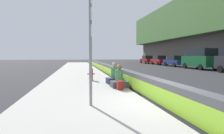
% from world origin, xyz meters
% --- Properties ---
extents(ground_plane, '(160.00, 160.00, 0.00)m').
position_xyz_m(ground_plane, '(0.00, 0.00, 0.00)').
color(ground_plane, '#2B2B2D').
rests_on(ground_plane, ground).
extents(sidewalk_strip, '(80.00, 4.40, 0.14)m').
position_xyz_m(sidewalk_strip, '(0.00, 2.65, 0.07)').
color(sidewalk_strip, '#A8A59E').
rests_on(sidewalk_strip, ground_plane).
extents(jersey_barrier, '(76.00, 0.45, 0.85)m').
position_xyz_m(jersey_barrier, '(0.00, 0.00, 0.42)').
color(jersey_barrier, '#47474C').
rests_on(jersey_barrier, ground_plane).
extents(route_sign_post, '(0.44, 0.09, 3.60)m').
position_xyz_m(route_sign_post, '(0.11, 2.41, 2.23)').
color(route_sign_post, gray).
rests_on(route_sign_post, sidewalk_strip).
extents(fire_hydrant, '(0.26, 0.46, 0.88)m').
position_xyz_m(fire_hydrant, '(6.31, 1.96, 0.59)').
color(fire_hydrant, red).
rests_on(fire_hydrant, sidewalk_strip).
extents(seated_person_foreground, '(0.74, 0.85, 1.12)m').
position_xyz_m(seated_person_foreground, '(3.35, 0.80, 0.49)').
color(seated_person_foreground, '#424247').
rests_on(seated_person_foreground, sidewalk_strip).
extents(seated_person_middle, '(0.79, 0.90, 1.18)m').
position_xyz_m(seated_person_middle, '(4.61, 0.79, 0.51)').
color(seated_person_middle, '#23284C').
rests_on(seated_person_middle, sidewalk_strip).
extents(backpack, '(0.32, 0.28, 0.40)m').
position_xyz_m(backpack, '(2.64, 0.92, 0.33)').
color(backpack, maroon).
rests_on(backpack, sidewalk_strip).
extents(parked_car_fourth, '(5.12, 2.14, 2.56)m').
position_xyz_m(parked_car_fourth, '(15.92, -12.22, 1.35)').
color(parked_car_fourth, '#145128').
rests_on(parked_car_fourth, ground_plane).
extents(parked_car_midline, '(4.53, 2.00, 1.71)m').
position_xyz_m(parked_car_midline, '(22.04, -12.22, 0.86)').
color(parked_car_midline, navy).
rests_on(parked_car_midline, ground_plane).
extents(parked_car_far, '(4.54, 2.03, 1.71)m').
position_xyz_m(parked_car_far, '(28.10, -12.33, 0.86)').
color(parked_car_far, maroon).
rests_on(parked_car_far, ground_plane).
extents(parked_car_farther, '(4.50, 1.96, 1.71)m').
position_xyz_m(parked_car_farther, '(34.33, -12.29, 0.86)').
color(parked_car_farther, maroon).
rests_on(parked_car_farther, ground_plane).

